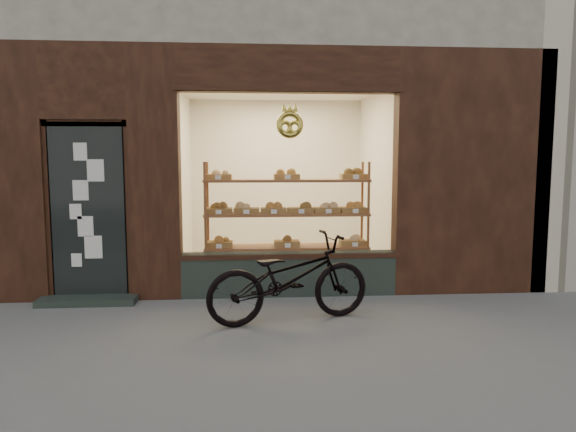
{
  "coord_description": "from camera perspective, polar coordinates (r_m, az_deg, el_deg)",
  "views": [
    {
      "loc": [
        -0.04,
        -4.29,
        1.72
      ],
      "look_at": [
        0.43,
        2.0,
        1.03
      ],
      "focal_mm": 32.0,
      "sensor_mm": 36.0,
      "label": 1
    }
  ],
  "objects": [
    {
      "name": "bicycle",
      "position": [
        5.5,
        0.15,
        -6.92
      ],
      "size": [
        1.89,
        1.06,
        0.94
      ],
      "primitive_type": "imported",
      "rotation": [
        0.0,
        0.0,
        1.83
      ],
      "color": "black",
      "rests_on": "ground"
    },
    {
      "name": "ground",
      "position": [
        4.62,
        -3.56,
        -15.64
      ],
      "size": [
        90.0,
        90.0,
        0.0
      ],
      "primitive_type": "plane",
      "color": "slate"
    },
    {
      "name": "display_shelf",
      "position": [
        6.91,
        -0.14,
        -0.93
      ],
      "size": [
        2.2,
        0.45,
        1.7
      ],
      "color": "brown",
      "rests_on": "ground"
    }
  ]
}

